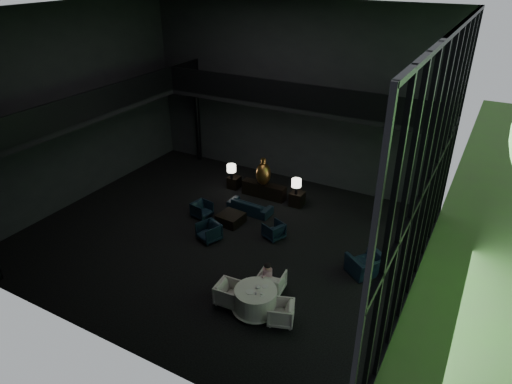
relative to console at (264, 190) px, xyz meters
The scene contains 35 objects.
floor 3.63m from the console, 88.95° to the right, with size 14.00×12.00×0.02m, color black.
ceiling 8.49m from the console, 88.95° to the right, with size 14.00×12.00×0.02m, color black.
wall_back 4.39m from the console, 88.41° to the left, with size 14.00×0.04×8.00m, color black.
wall_front 10.30m from the console, 89.61° to the right, with size 14.00×0.04×8.00m, color black.
wall_left 8.64m from the console, 152.47° to the right, with size 0.04×12.00×8.00m, color black.
curtain_wall 8.71m from the console, 27.26° to the right, with size 0.20×12.00×8.00m, color black, non-canonical shape.
mezzanine_left 7.86m from the console, 148.65° to the right, with size 2.00×12.00×0.25m, color black.
mezzanine_back 4.08m from the console, 52.42° to the left, with size 12.00×2.00×0.25m, color black.
railing_left 7.47m from the console, 143.77° to the right, with size 0.06×12.00×1.00m, color black.
railing_back 4.43m from the console, 19.88° to the left, with size 12.00×0.06×1.00m, color black.
column_nw 5.61m from the console, 157.09° to the left, with size 0.24×0.24×4.00m, color black.
column_ne 5.16m from the console, ahead, with size 0.24×0.24×4.00m, color black.
console is the anchor object (origin of this frame).
bronze_urn 0.84m from the console, 90.00° to the right, with size 0.65×0.65×1.21m.
side_table_left 1.60m from the console, behind, with size 0.50×0.50×0.55m, color black.
table_lamp_left 1.76m from the console, behind, with size 0.41×0.41×0.68m.
side_table_right 1.60m from the console, ahead, with size 0.55×0.55×0.61m, color black.
table_lamp_right 1.79m from the console, ahead, with size 0.41×0.41×0.68m.
sofa 1.48m from the console, 85.07° to the right, with size 1.67×0.49×0.65m, color #102145.
lounge_armchair_west 3.08m from the console, 116.71° to the right, with size 0.64×0.60×0.66m, color #1A283A.
lounge_armchair_east 3.32m from the console, 55.61° to the right, with size 0.61×0.57×0.63m, color #0E2037.
lounge_armchair_south 4.04m from the console, 92.46° to the right, with size 0.74×0.69×0.76m, color black.
window_armchair 6.41m from the console, 30.05° to the right, with size 1.16×0.75×1.01m, color #112742.
coffee_table 2.63m from the console, 91.98° to the right, with size 0.91×0.91×0.40m, color black.
dining_table 7.27m from the console, 63.90° to the right, with size 1.44×1.44×0.75m.
dining_chair_north 6.38m from the console, 59.75° to the right, with size 0.77×0.72×0.79m, color #B5B5B5.
dining_chair_east 7.78m from the console, 58.41° to the right, with size 0.70×0.66×0.72m, color #B3B1A9.
dining_chair_west 7.04m from the console, 70.57° to the right, with size 0.74×0.69×0.76m, color beige.
child 6.46m from the console, 61.04° to the right, with size 0.30×0.30×0.65m.
plate_a 7.38m from the console, 65.15° to the right, with size 0.26×0.26×0.02m, color white.
plate_b 7.12m from the console, 61.70° to the right, with size 0.20×0.20×0.01m, color white.
saucer 7.52m from the console, 62.34° to the right, with size 0.15×0.15×0.01m, color white.
coffee_cup 7.49m from the console, 62.53° to the right, with size 0.08×0.08×0.06m, color white.
cereal_bowl 7.19m from the console, 63.39° to the right, with size 0.16×0.16×0.08m, color white.
cream_pot 7.48m from the console, 63.81° to the right, with size 0.06×0.06×0.07m, color #99999E.
Camera 1 is at (8.24, -12.14, 9.46)m, focal length 32.00 mm.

